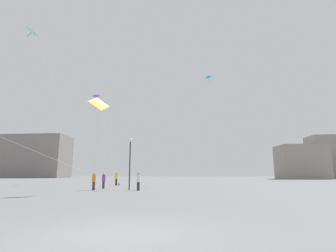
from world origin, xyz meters
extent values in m
plane|color=slate|center=(0.00, 0.00, 0.00)|extent=(300.00, 300.00, 0.00)
cylinder|color=#2D2D33|center=(-7.45, 27.20, 0.40)|extent=(0.26, 0.26, 0.79)
cylinder|color=yellow|center=(-7.45, 27.20, 1.14)|extent=(0.38, 0.38, 0.69)
sphere|color=tan|center=(-7.45, 27.20, 1.61)|extent=(0.26, 0.26, 0.26)
cylinder|color=#2D2D33|center=(-2.66, 16.82, 0.37)|extent=(0.24, 0.24, 0.75)
cylinder|color=white|center=(-2.66, 16.82, 1.07)|extent=(0.36, 0.36, 0.65)
sphere|color=tan|center=(-2.66, 16.82, 1.52)|extent=(0.24, 0.24, 0.24)
cylinder|color=#2D2D33|center=(-6.82, 17.00, 0.37)|extent=(0.24, 0.24, 0.74)
cylinder|color=orange|center=(-6.82, 17.00, 1.06)|extent=(0.35, 0.35, 0.64)
sphere|color=tan|center=(-6.82, 17.00, 1.50)|extent=(0.24, 0.24, 0.24)
cylinder|color=#2D2D33|center=(-6.82, 19.88, 0.37)|extent=(0.24, 0.24, 0.73)
cylinder|color=purple|center=(-6.82, 19.88, 1.05)|extent=(0.35, 0.35, 0.64)
sphere|color=tan|center=(-6.82, 19.88, 1.49)|extent=(0.24, 0.24, 0.24)
pyramid|color=yellow|center=(-5.42, 13.37, 7.13)|extent=(1.34, 1.58, 0.91)
sphere|color=yellow|center=(-5.54, 13.29, 6.91)|extent=(0.10, 0.10, 0.10)
sphere|color=yellow|center=(-5.64, 13.19, 6.70)|extent=(0.10, 0.10, 0.10)
sphere|color=yellow|center=(-5.74, 13.09, 6.49)|extent=(0.10, 0.10, 0.10)
cylinder|color=silver|center=(-6.13, 15.19, 4.21)|extent=(1.41, 3.64, 5.83)
cone|color=#1EB2C6|center=(5.27, 30.46, 15.94)|extent=(1.56, 1.49, 0.90)
sphere|color=#1EB2C6|center=(5.31, 30.59, 15.73)|extent=(0.10, 0.10, 0.10)
sphere|color=#1EB2C6|center=(5.35, 30.73, 15.52)|extent=(0.10, 0.10, 0.10)
sphere|color=#1EB2C6|center=(5.39, 30.86, 15.31)|extent=(0.10, 0.10, 0.10)
cylinder|color=silver|center=(-1.09, 28.83, 8.62)|extent=(12.73, 3.27, 14.65)
cone|color=purple|center=(-12.25, 31.53, 13.66)|extent=(1.28, 1.14, 0.87)
sphere|color=purple|center=(-12.20, 31.40, 13.45)|extent=(0.10, 0.10, 0.10)
sphere|color=purple|center=(-12.16, 31.27, 13.24)|extent=(0.10, 0.10, 0.10)
sphere|color=purple|center=(-12.12, 31.13, 13.03)|extent=(0.10, 0.10, 0.10)
cylinder|color=silver|center=(-9.85, 29.37, 7.48)|extent=(4.82, 4.35, 12.36)
cylinder|color=silver|center=(-11.14, 12.05, 3.71)|extent=(8.66, 9.92, 4.83)
pyramid|color=green|center=(-11.36, 12.76, 13.52)|extent=(0.74, 1.29, 0.55)
sphere|color=green|center=(-11.42, 12.63, 13.28)|extent=(0.10, 0.10, 0.10)
sphere|color=green|center=(-11.46, 12.49, 13.07)|extent=(0.10, 0.10, 0.10)
sphere|color=green|center=(-11.51, 12.36, 12.86)|extent=(0.10, 0.10, 0.10)
cylinder|color=silver|center=(-9.10, 14.88, 7.40)|extent=(4.57, 4.26, 12.20)
cube|color=gray|center=(-55.00, 87.79, 7.90)|extent=(24.35, 11.99, 15.79)
cube|color=gray|center=(35.00, 70.77, 4.80)|extent=(12.58, 9.56, 9.60)
cylinder|color=#2D2D30|center=(-3.70, 17.85, 2.27)|extent=(0.12, 0.12, 4.53)
sphere|color=#EAE5C6|center=(-3.70, 17.85, 4.68)|extent=(0.36, 0.36, 0.36)
cube|color=maroon|center=(-7.10, 27.30, 0.12)|extent=(0.23, 0.35, 0.24)
camera|label=1|loc=(1.57, -6.74, 1.49)|focal=27.63mm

